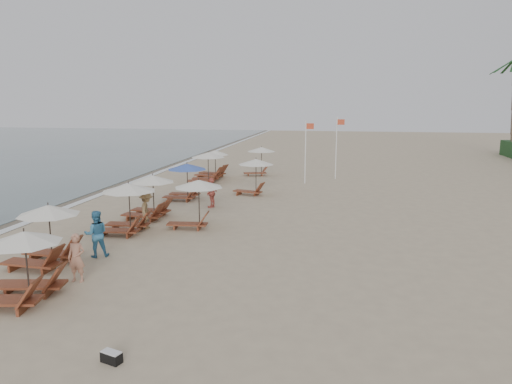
% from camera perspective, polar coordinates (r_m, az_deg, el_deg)
% --- Properties ---
extents(ground, '(160.00, 160.00, 0.00)m').
position_cam_1_polar(ground, '(16.48, -2.95, -9.47)').
color(ground, tan).
rests_on(ground, ground).
extents(wet_sand_band, '(3.20, 140.00, 0.01)m').
position_cam_1_polar(wet_sand_band, '(30.33, -21.88, -0.83)').
color(wet_sand_band, '#6B5E4C').
rests_on(wet_sand_band, ground).
extents(foam_line, '(0.50, 140.00, 0.02)m').
position_cam_1_polar(foam_line, '(29.65, -19.75, -0.92)').
color(foam_line, white).
rests_on(foam_line, ground).
extents(lounger_station_0, '(2.63, 2.32, 2.13)m').
position_cam_1_polar(lounger_station_0, '(15.38, -26.59, -8.40)').
color(lounger_station_0, brown).
rests_on(lounger_station_0, ground).
extents(lounger_station_1, '(2.58, 2.12, 2.20)m').
position_cam_1_polar(lounger_station_1, '(18.29, -24.08, -5.01)').
color(lounger_station_1, brown).
rests_on(lounger_station_1, ground).
extents(lounger_station_2, '(2.64, 2.36, 2.23)m').
position_cam_1_polar(lounger_station_2, '(21.53, -15.43, -1.80)').
color(lounger_station_2, brown).
rests_on(lounger_station_2, ground).
extents(lounger_station_3, '(2.56, 2.13, 2.16)m').
position_cam_1_polar(lounger_station_3, '(24.09, -12.73, -0.67)').
color(lounger_station_3, brown).
rests_on(lounger_station_3, ground).
extents(lounger_station_4, '(2.50, 2.31, 2.15)m').
position_cam_1_polar(lounger_station_4, '(28.24, -8.60, 1.40)').
color(lounger_station_4, brown).
rests_on(lounger_station_4, ground).
extents(lounger_station_5, '(2.66, 2.41, 2.19)m').
position_cam_1_polar(lounger_station_5, '(33.83, -6.08, 3.02)').
color(lounger_station_5, brown).
rests_on(lounger_station_5, ground).
extents(lounger_station_6, '(2.63, 2.60, 2.12)m').
position_cam_1_polar(lounger_station_6, '(36.10, -5.33, 3.17)').
color(lounger_station_6, brown).
rests_on(lounger_station_6, ground).
extents(inland_station_0, '(2.58, 2.24, 2.22)m').
position_cam_1_polar(inland_station_0, '(21.69, -7.39, -0.61)').
color(inland_station_0, brown).
rests_on(inland_station_0, ground).
extents(inland_station_1, '(2.59, 2.24, 2.22)m').
position_cam_1_polar(inland_station_1, '(29.36, -0.36, 2.48)').
color(inland_station_1, brown).
rests_on(inland_station_1, ground).
extents(inland_station_2, '(2.56, 2.24, 2.22)m').
position_cam_1_polar(inland_station_2, '(37.09, 0.39, 4.25)').
color(inland_station_2, brown).
rests_on(inland_station_2, ground).
extents(beachgoer_near, '(0.59, 0.40, 1.58)m').
position_cam_1_polar(beachgoer_near, '(16.37, -20.70, -7.39)').
color(beachgoer_near, tan).
rests_on(beachgoer_near, ground).
extents(beachgoer_mid_a, '(1.07, 1.00, 1.76)m').
position_cam_1_polar(beachgoer_mid_a, '(18.65, -18.60, -4.77)').
color(beachgoer_mid_a, teal).
rests_on(beachgoer_mid_a, ground).
extents(beachgoer_mid_b, '(0.94, 1.23, 1.68)m').
position_cam_1_polar(beachgoer_mid_b, '(22.19, -12.98, -2.15)').
color(beachgoer_mid_b, olive).
rests_on(beachgoer_mid_b, ground).
extents(beachgoer_far_a, '(0.61, 1.03, 1.65)m').
position_cam_1_polar(beachgoer_far_a, '(26.00, -5.31, -0.08)').
color(beachgoer_far_a, '#CD6152').
rests_on(beachgoer_far_a, ground).
extents(duffel_bag, '(0.52, 0.37, 0.26)m').
position_cam_1_polar(duffel_bag, '(11.61, -16.93, -18.37)').
color(duffel_bag, black).
rests_on(duffel_bag, ground).
extents(flag_pole_near, '(0.60, 0.08, 4.43)m').
position_cam_1_polar(flag_pole_near, '(33.60, 6.01, 5.18)').
color(flag_pole_near, silver).
rests_on(flag_pole_near, ground).
extents(flag_pole_far, '(0.60, 0.08, 4.62)m').
position_cam_1_polar(flag_pole_far, '(35.92, 9.65, 5.61)').
color(flag_pole_far, silver).
rests_on(flag_pole_far, ground).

